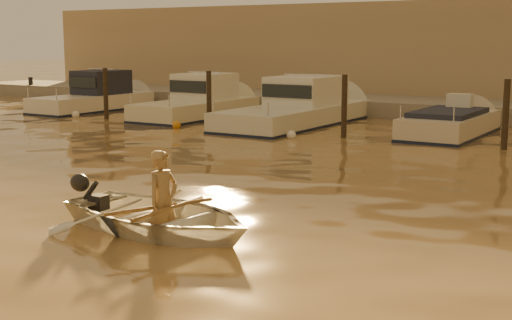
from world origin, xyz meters
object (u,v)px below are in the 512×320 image
Objects in this scene: moored_boat_0 at (92,96)px; moored_boat_1 at (196,102)px; moored_boat_2 at (296,108)px; waterfront_building at (467,55)px; person at (163,201)px; moored_boat_3 at (450,129)px; dinghy at (159,216)px.

moored_boat_0 and moored_boat_1 have the same top height.
waterfront_building reaches higher than moored_boat_2.
moored_boat_1 is at bearing 40.23° from person.
moored_boat_0 is 17.43m from waterfront_building.
waterfront_building is (3.15, 11.00, 1.77)m from moored_boat_2.
moored_boat_1 is at bearing 180.00° from moored_boat_2.
moored_boat_3 is 0.13× the size of waterfront_building.
waterfront_building is (-2.08, 25.25, 2.14)m from dinghy.
moored_boat_0 is (-15.59, 14.26, 0.10)m from person.
moored_boat_2 is at bearing 25.67° from dinghy.
moored_boat_3 is (15.99, 0.00, -0.40)m from moored_boat_0.
moored_boat_0 reaches higher than moored_boat_3.
dinghy is 0.54× the size of moored_boat_1.
moored_boat_0 is (-15.49, 14.25, 0.37)m from dinghy.
dinghy is at bearing -42.61° from moored_boat_0.
moored_boat_1 is (-9.78, 14.25, 0.37)m from dinghy.
moored_boat_2 reaches higher than dinghy.
moored_boat_3 is at bearing 0.00° from moored_boat_0.
moored_boat_3 is (10.28, 0.00, -0.40)m from moored_boat_1.
moored_boat_3 is (5.73, 0.00, -0.40)m from moored_boat_2.
person is 0.24× the size of moored_boat_0.
moored_boat_1 reaches higher than person.
waterfront_building reaches higher than moored_boat_1.
moored_boat_0 is 0.77× the size of moored_boat_2.
moored_boat_2 is 1.48× the size of moored_boat_3.
waterfront_building reaches higher than moored_boat_0.
dinghy is at bearing -85.28° from waterfront_building.
moored_boat_3 is at bearing 3.90° from person.
moored_boat_2 is (-5.23, 14.25, 0.37)m from dinghy.
moored_boat_0 is at bearing 53.07° from person.
moored_boat_0 is 0.15× the size of waterfront_building.
moored_boat_1 is at bearing 0.00° from moored_boat_0.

